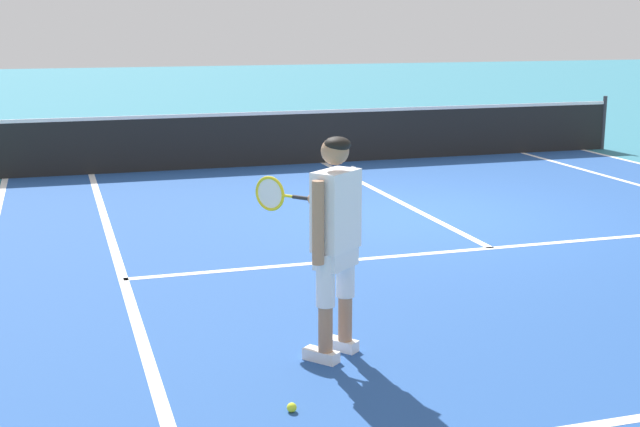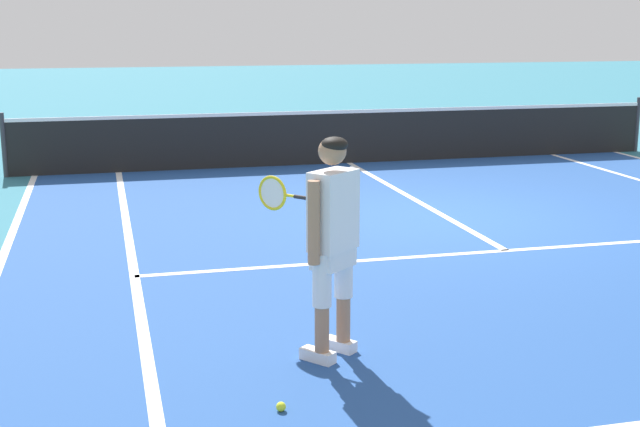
{
  "view_description": "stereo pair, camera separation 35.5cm",
  "coord_description": "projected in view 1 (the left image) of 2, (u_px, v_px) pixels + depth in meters",
  "views": [
    {
      "loc": [
        -4.71,
        -10.32,
        2.54
      ],
      "look_at": [
        -2.72,
        -3.94,
        1.05
      ],
      "focal_mm": 48.65,
      "sensor_mm": 36.0,
      "label": 1
    },
    {
      "loc": [
        -4.36,
        -10.42,
        2.54
      ],
      "look_at": [
        -2.72,
        -3.94,
        1.05
      ],
      "focal_mm": 48.65,
      "sensor_mm": 36.0,
      "label": 2
    }
  ],
  "objects": [
    {
      "name": "tennis_net",
      "position": [
        323.0,
        136.0,
        15.75
      ],
      "size": [
        11.96,
        0.08,
        1.07
      ],
      "color": "#333338",
      "rests_on": "ground"
    },
    {
      "name": "line_singles_left",
      "position": [
        115.0,
        252.0,
        9.73
      ],
      "size": [
        0.1,
        10.58,
        0.01
      ],
      "primitive_type": "cube",
      "color": "white",
      "rests_on": "ground"
    },
    {
      "name": "ground_plane",
      "position": [
        427.0,
        216.0,
        11.53
      ],
      "size": [
        80.0,
        80.0,
        0.0
      ],
      "primitive_type": "plane",
      "color": "teal"
    },
    {
      "name": "line_centre_service",
      "position": [
        387.0,
        195.0,
        12.87
      ],
      "size": [
        0.1,
        6.4,
        0.01
      ],
      "primitive_type": "cube",
      "color": "white",
      "rests_on": "ground"
    },
    {
      "name": "court_inner_surface",
      "position": [
        449.0,
        227.0,
        10.92
      ],
      "size": [
        10.98,
        10.98,
        0.0
      ],
      "primitive_type": "cube",
      "color": "#234C93",
      "rests_on": "ground"
    },
    {
      "name": "line_service",
      "position": [
        491.0,
        248.0,
        9.89
      ],
      "size": [
        8.23,
        0.1,
        0.01
      ],
      "primitive_type": "cube",
      "color": "white",
      "rests_on": "ground"
    },
    {
      "name": "tennis_ball_near_feet",
      "position": [
        292.0,
        407.0,
        5.74
      ],
      "size": [
        0.07,
        0.07,
        0.07
      ],
      "primitive_type": "sphere",
      "color": "#CCE02D",
      "rests_on": "ground"
    },
    {
      "name": "tennis_player",
      "position": [
        333.0,
        232.0,
        6.51
      ],
      "size": [
        0.66,
        1.19,
        1.71
      ],
      "color": "white",
      "rests_on": "ground"
    }
  ]
}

